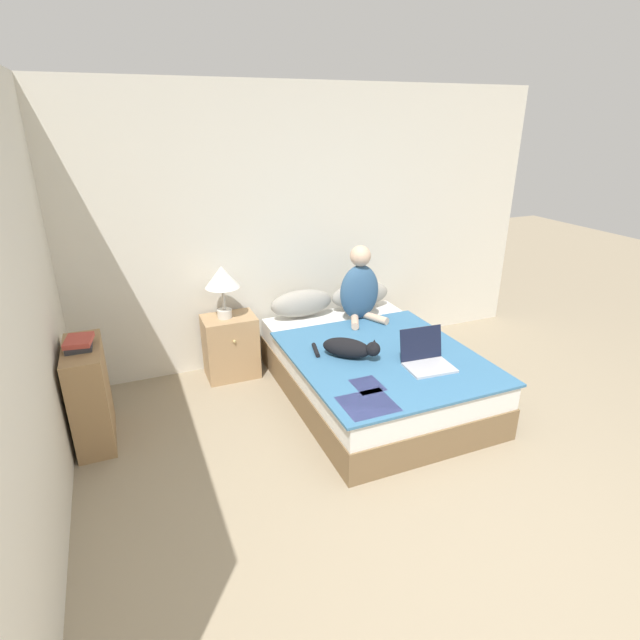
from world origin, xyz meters
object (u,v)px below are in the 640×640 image
(pillow_far, at_px, (360,295))
(bookshelf, at_px, (90,394))
(pillow_near, at_px, (302,303))
(laptop_open, at_px, (426,359))
(book_stack_top, at_px, (79,343))
(person_sitting, at_px, (360,289))
(cat_tabby, at_px, (350,348))
(nightstand, at_px, (231,346))
(bed, at_px, (372,371))
(table_lamp, at_px, (222,280))

(pillow_far, bearing_deg, bookshelf, -165.68)
(pillow_near, relative_size, bookshelf, 0.81)
(pillow_near, relative_size, laptop_open, 1.63)
(book_stack_top, bearing_deg, person_sitting, 9.16)
(bookshelf, bearing_deg, book_stack_top, -122.58)
(cat_tabby, bearing_deg, laptop_open, 7.01)
(pillow_far, relative_size, nightstand, 1.05)
(pillow_near, bearing_deg, book_stack_top, -161.12)
(bed, distance_m, book_stack_top, 2.29)
(pillow_near, height_order, cat_tabby, pillow_near)
(person_sitting, bearing_deg, table_lamp, 170.11)
(table_lamp, height_order, book_stack_top, table_lamp)
(bed, relative_size, pillow_near, 3.26)
(book_stack_top, bearing_deg, cat_tabby, -9.93)
(person_sitting, relative_size, bookshelf, 0.93)
(laptop_open, height_order, bookshelf, bookshelf)
(nightstand, bearing_deg, pillow_near, 3.86)
(bed, height_order, table_lamp, table_lamp)
(bed, distance_m, cat_tabby, 0.44)
(pillow_far, relative_size, cat_tabby, 1.25)
(pillow_near, relative_size, cat_tabby, 1.25)
(person_sitting, bearing_deg, bed, -105.60)
(cat_tabby, bearing_deg, pillow_near, 134.83)
(bed, distance_m, person_sitting, 0.83)
(pillow_near, relative_size, book_stack_top, 2.48)
(bookshelf, bearing_deg, pillow_far, 14.32)
(cat_tabby, xyz_separation_m, bookshelf, (-1.93, 0.34, -0.17))
(nightstand, bearing_deg, cat_tabby, -51.12)
(pillow_near, height_order, laptop_open, laptop_open)
(pillow_far, distance_m, table_lamp, 1.42)
(table_lamp, xyz_separation_m, bookshelf, (-1.14, -0.59, -0.56))
(pillow_far, relative_size, book_stack_top, 2.48)
(pillow_far, xyz_separation_m, book_stack_top, (-2.52, -0.65, 0.20))
(cat_tabby, relative_size, table_lamp, 1.03)
(cat_tabby, bearing_deg, table_lamp, 172.81)
(pillow_far, bearing_deg, laptop_open, -94.30)
(table_lamp, relative_size, book_stack_top, 1.92)
(book_stack_top, bearing_deg, pillow_near, 18.88)
(pillow_far, distance_m, laptop_open, 1.35)
(cat_tabby, relative_size, book_stack_top, 1.98)
(cat_tabby, height_order, laptop_open, laptop_open)
(pillow_far, bearing_deg, table_lamp, -177.94)
(bookshelf, distance_m, book_stack_top, 0.42)
(nightstand, height_order, table_lamp, table_lamp)
(cat_tabby, bearing_deg, bed, 64.54)
(person_sitting, bearing_deg, book_stack_top, -170.84)
(pillow_far, relative_size, bookshelf, 0.81)
(pillow_near, xyz_separation_m, book_stack_top, (-1.90, -0.65, 0.20))
(pillow_near, height_order, pillow_far, same)
(table_lamp, xyz_separation_m, book_stack_top, (-1.15, -0.60, -0.15))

